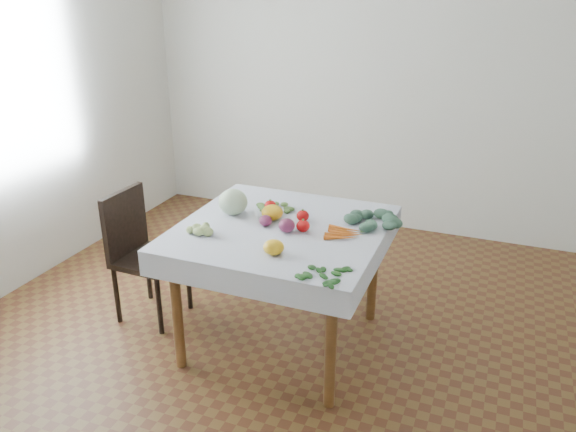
% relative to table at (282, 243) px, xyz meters
% --- Properties ---
extents(ground, '(4.00, 4.00, 0.00)m').
position_rel_table_xyz_m(ground, '(0.00, 0.00, -0.65)').
color(ground, brown).
extents(back_wall, '(4.00, 0.04, 2.70)m').
position_rel_table_xyz_m(back_wall, '(0.00, 2.00, 0.70)').
color(back_wall, silver).
rests_on(back_wall, ground).
extents(table, '(1.00, 1.00, 0.75)m').
position_rel_table_xyz_m(table, '(0.00, 0.00, 0.00)').
color(table, brown).
rests_on(table, ground).
extents(tablecloth, '(1.12, 1.12, 0.01)m').
position_rel_table_xyz_m(tablecloth, '(0.00, 0.00, 0.10)').
color(tablecloth, white).
rests_on(tablecloth, table).
extents(chair, '(0.39, 0.39, 0.84)m').
position_rel_table_xyz_m(chair, '(-0.96, -0.04, -0.17)').
color(chair, black).
rests_on(chair, ground).
extents(cabbage, '(0.22, 0.22, 0.15)m').
position_rel_table_xyz_m(cabbage, '(-0.33, 0.06, 0.18)').
color(cabbage, beige).
rests_on(cabbage, tablecloth).
extents(tomato_a, '(0.09, 0.09, 0.06)m').
position_rel_table_xyz_m(tomato_a, '(-0.16, 0.20, 0.13)').
color(tomato_a, red).
rests_on(tomato_a, tablecloth).
extents(tomato_b, '(0.09, 0.09, 0.06)m').
position_rel_table_xyz_m(tomato_b, '(-0.10, 0.09, 0.13)').
color(tomato_b, red).
rests_on(tomato_b, tablecloth).
extents(tomato_c, '(0.09, 0.09, 0.07)m').
position_rel_table_xyz_m(tomato_c, '(0.14, -0.02, 0.14)').
color(tomato_c, red).
rests_on(tomato_c, tablecloth).
extents(tomato_d, '(0.09, 0.09, 0.06)m').
position_rel_table_xyz_m(tomato_d, '(0.08, 0.12, 0.13)').
color(tomato_d, red).
rests_on(tomato_d, tablecloth).
extents(heirloom_back, '(0.15, 0.15, 0.09)m').
position_rel_table_xyz_m(heirloom_back, '(-0.09, 0.07, 0.15)').
color(heirloom_back, gold).
rests_on(heirloom_back, tablecloth).
extents(heirloom_front, '(0.11, 0.11, 0.07)m').
position_rel_table_xyz_m(heirloom_front, '(0.10, -0.34, 0.14)').
color(heirloom_front, gold).
rests_on(heirloom_front, tablecloth).
extents(onion_a, '(0.08, 0.08, 0.06)m').
position_rel_table_xyz_m(onion_a, '(-0.09, -0.02, 0.13)').
color(onion_a, '#54183D').
rests_on(onion_a, tablecloth).
extents(onion_b, '(0.11, 0.11, 0.08)m').
position_rel_table_xyz_m(onion_b, '(0.05, -0.06, 0.14)').
color(onion_b, '#54183D').
rests_on(onion_b, tablecloth).
extents(tomatillo_cluster, '(0.15, 0.11, 0.05)m').
position_rel_table_xyz_m(tomatillo_cluster, '(-0.38, -0.24, 0.13)').
color(tomatillo_cluster, '#A4B769').
rests_on(tomatillo_cluster, tablecloth).
extents(carrot_bunch, '(0.19, 0.18, 0.03)m').
position_rel_table_xyz_m(carrot_bunch, '(0.36, 0.01, 0.12)').
color(carrot_bunch, orange).
rests_on(carrot_bunch, tablecloth).
extents(kale_bunch, '(0.39, 0.29, 0.05)m').
position_rel_table_xyz_m(kale_bunch, '(0.48, 0.24, 0.13)').
color(kale_bunch, '#355745').
rests_on(kale_bunch, tablecloth).
extents(basil_bunch, '(0.25, 0.20, 0.01)m').
position_rel_table_xyz_m(basil_bunch, '(0.39, -0.46, 0.11)').
color(basil_bunch, '#194D18').
rests_on(basil_bunch, tablecloth).
extents(dill_bunch, '(0.21, 0.17, 0.02)m').
position_rel_table_xyz_m(dill_bunch, '(-0.14, 0.21, 0.11)').
color(dill_bunch, '#5A823B').
rests_on(dill_bunch, tablecloth).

